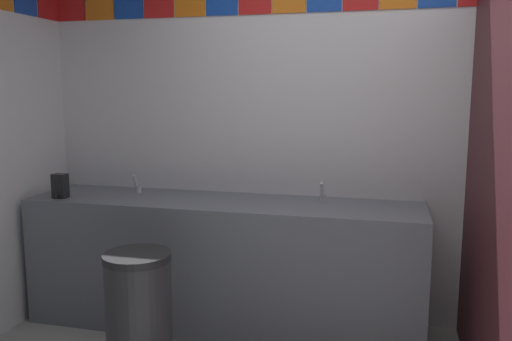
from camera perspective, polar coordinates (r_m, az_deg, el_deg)
The scene contains 6 objects.
wall_back at distance 3.43m, azimuth 13.02°, elevation 6.63°, with size 4.50×0.09×2.83m.
vanity_counter at distance 3.44m, azimuth -3.73°, elevation -10.04°, with size 2.53×0.58×0.84m.
faucet_left at distance 3.64m, azimuth -12.90°, elevation -1.64°, with size 0.04×0.10×0.14m.
faucet_right at distance 3.27m, azimuth 7.31°, elevation -2.66°, with size 0.04×0.10×0.14m.
soap_dispenser at distance 3.63m, azimuth -20.72°, elevation -1.60°, with size 0.09×0.09×0.16m.
trash_bin at distance 2.93m, azimuth -12.73°, elevation -15.35°, with size 0.36×0.36×0.70m.
Camera 1 is at (0.07, -1.86, 1.53)m, focal length 36.38 mm.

